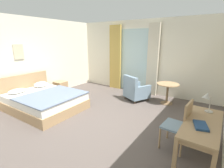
# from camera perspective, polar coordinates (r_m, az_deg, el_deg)

# --- Properties ---
(ground) EXTENTS (6.41, 6.85, 0.10)m
(ground) POSITION_cam_1_polar(r_m,az_deg,el_deg) (4.52, -6.93, -13.15)
(ground) COLOR #564C47
(wall_back) EXTENTS (6.01, 0.12, 2.83)m
(wall_back) POSITION_cam_1_polar(r_m,az_deg,el_deg) (6.72, 10.79, 9.11)
(wall_back) COLOR silver
(wall_back) RESTS_ON ground
(wall_left) EXTENTS (0.12, 6.45, 2.83)m
(wall_left) POSITION_cam_1_polar(r_m,az_deg,el_deg) (6.38, -28.01, 7.32)
(wall_left) COLOR silver
(wall_left) RESTS_ON ground
(balcony_glass_door) EXTENTS (1.22, 0.02, 2.49)m
(balcony_glass_door) POSITION_cam_1_polar(r_m,az_deg,el_deg) (6.83, 7.53, 7.90)
(balcony_glass_door) COLOR silver
(balcony_glass_door) RESTS_ON ground
(curtain_panel_left) EXTENTS (0.53, 0.10, 2.66)m
(curtain_panel_left) POSITION_cam_1_polar(r_m,az_deg,el_deg) (7.14, 1.15, 9.03)
(curtain_panel_left) COLOR tan
(curtain_panel_left) RESTS_ON ground
(curtain_panel_right) EXTENTS (0.41, 0.10, 2.66)m
(curtain_panel_right) POSITION_cam_1_polar(r_m,az_deg,el_deg) (6.40, 13.86, 7.90)
(curtain_panel_right) COLOR beige
(curtain_panel_right) RESTS_ON ground
(bed) EXTENTS (2.21, 1.74, 0.97)m
(bed) POSITION_cam_1_polar(r_m,az_deg,el_deg) (5.52, -22.39, -5.20)
(bed) COLOR tan
(bed) RESTS_ON ground
(nightstand) EXTENTS (0.43, 0.41, 0.47)m
(nightstand) POSITION_cam_1_polar(r_m,az_deg,el_deg) (6.95, -17.27, -1.05)
(nightstand) COLOR tan
(nightstand) RESTS_ON ground
(writing_desk) EXTENTS (0.57, 1.45, 0.73)m
(writing_desk) POSITION_cam_1_polar(r_m,az_deg,el_deg) (3.28, 28.62, -12.86)
(writing_desk) COLOR tan
(writing_desk) RESTS_ON ground
(desk_chair) EXTENTS (0.48, 0.51, 1.00)m
(desk_chair) POSITION_cam_1_polar(r_m,az_deg,el_deg) (3.46, 22.50, -12.29)
(desk_chair) COLOR gray
(desk_chair) RESTS_ON ground
(desk_lamp) EXTENTS (0.22, 0.24, 0.43)m
(desk_lamp) POSITION_cam_1_polar(r_m,az_deg,el_deg) (3.56, 30.03, -4.11)
(desk_lamp) COLOR #B7B2A8
(desk_lamp) RESTS_ON writing_desk
(closed_book) EXTENTS (0.27, 0.36, 0.04)m
(closed_book) POSITION_cam_1_polar(r_m,az_deg,el_deg) (3.07, 28.27, -12.49)
(closed_book) COLOR navy
(closed_book) RESTS_ON writing_desk
(armchair_by_window) EXTENTS (0.93, 0.94, 0.88)m
(armchair_by_window) POSITION_cam_1_polar(r_m,az_deg,el_deg) (5.88, 8.11, -2.21)
(armchair_by_window) COLOR gray
(armchair_by_window) RESTS_ON ground
(round_cafe_table) EXTENTS (0.71, 0.71, 0.69)m
(round_cafe_table) POSITION_cam_1_polar(r_m,az_deg,el_deg) (5.73, 18.62, -1.58)
(round_cafe_table) COLOR tan
(round_cafe_table) RESTS_ON ground
(framed_picture) EXTENTS (0.03, 0.31, 0.47)m
(framed_picture) POSITION_cam_1_polar(r_m,az_deg,el_deg) (6.20, -29.55, 9.62)
(framed_picture) COLOR beige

